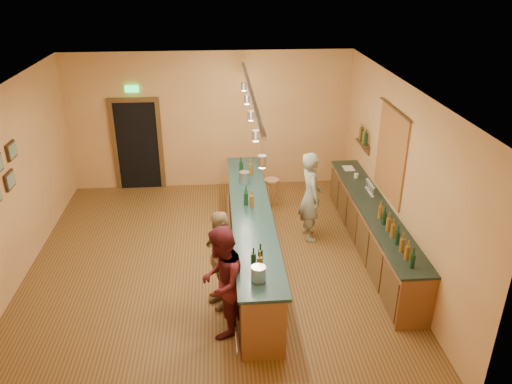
{
  "coord_description": "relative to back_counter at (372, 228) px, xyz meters",
  "views": [
    {
      "loc": [
        0.19,
        -7.69,
        5.0
      ],
      "look_at": [
        0.81,
        0.2,
        1.3
      ],
      "focal_mm": 35.0,
      "sensor_mm": 36.0,
      "label": 1
    }
  ],
  "objects": [
    {
      "name": "customer_a",
      "position": [
        -2.81,
        -2.01,
        0.37
      ],
      "size": [
        0.85,
        0.98,
        1.71
      ],
      "primitive_type": "imported",
      "rotation": [
        0.0,
        0.0,
        -1.84
      ],
      "color": "#59191E",
      "rests_on": "floor"
    },
    {
      "name": "doorway",
      "position": [
        -4.67,
        3.3,
        0.64
      ],
      "size": [
        1.15,
        0.09,
        2.48
      ],
      "color": "black",
      "rests_on": "wall_back"
    },
    {
      "name": "wall_back",
      "position": [
        -2.97,
        3.32,
        1.11
      ],
      "size": [
        6.5,
        0.02,
        3.2
      ],
      "primitive_type": "cube",
      "color": "#C08348",
      "rests_on": "floor"
    },
    {
      "name": "wall_left",
      "position": [
        -6.22,
        -0.18,
        1.11
      ],
      "size": [
        0.02,
        7.0,
        3.2
      ],
      "primitive_type": "cube",
      "color": "#C08348",
      "rests_on": "floor"
    },
    {
      "name": "tasting_bar",
      "position": [
        -2.26,
        -0.18,
        0.12
      ],
      "size": [
        0.73,
        5.1,
        1.38
      ],
      "color": "brown",
      "rests_on": "floor"
    },
    {
      "name": "customer_b",
      "position": [
        -2.81,
        -1.35,
        0.34
      ],
      "size": [
        0.77,
        1.04,
        1.65
      ],
      "primitive_type": "imported",
      "rotation": [
        0.0,
        0.0,
        -1.14
      ],
      "color": "#997A51",
      "rests_on": "floor"
    },
    {
      "name": "bartender",
      "position": [
        -1.06,
        0.62,
        0.4
      ],
      "size": [
        0.48,
        0.69,
        1.78
      ],
      "primitive_type": "imported",
      "rotation": [
        0.0,
        0.0,
        1.66
      ],
      "color": "gray",
      "rests_on": "floor"
    },
    {
      "name": "bar_stool",
      "position": [
        -1.67,
        1.98,
        0.04
      ],
      "size": [
        0.33,
        0.33,
        0.67
      ],
      "rotation": [
        0.0,
        0.0,
        -0.12
      ],
      "color": "#A77C4B",
      "rests_on": "floor"
    },
    {
      "name": "back_counter",
      "position": [
        0.0,
        0.0,
        0.0
      ],
      "size": [
        0.6,
        4.55,
        1.27
      ],
      "color": "brown",
      "rests_on": "floor"
    },
    {
      "name": "floor",
      "position": [
        -2.97,
        -0.18,
        -0.49
      ],
      "size": [
        7.0,
        7.0,
        0.0
      ],
      "primitive_type": "plane",
      "color": "#573518",
      "rests_on": "ground"
    },
    {
      "name": "wall_front",
      "position": [
        -2.97,
        -3.68,
        1.11
      ],
      "size": [
        6.5,
        0.02,
        3.2
      ],
      "primitive_type": "cube",
      "color": "#C08348",
      "rests_on": "floor"
    },
    {
      "name": "tapestry",
      "position": [
        0.26,
        0.22,
        1.36
      ],
      "size": [
        0.03,
        1.4,
        1.6
      ],
      "primitive_type": "cube",
      "color": "maroon",
      "rests_on": "wall_right"
    },
    {
      "name": "pendant_track",
      "position": [
        -2.26,
        -0.18,
        2.5
      ],
      "size": [
        0.11,
        4.6,
        0.5
      ],
      "color": "silver",
      "rests_on": "ceiling"
    },
    {
      "name": "bottle_shelf",
      "position": [
        0.2,
        1.72,
        1.18
      ],
      "size": [
        0.17,
        0.55,
        0.54
      ],
      "color": "#4A2D16",
      "rests_on": "wall_right"
    },
    {
      "name": "wall_right",
      "position": [
        0.28,
        -0.18,
        1.11
      ],
      "size": [
        0.02,
        7.0,
        3.2
      ],
      "primitive_type": "cube",
      "color": "#C08348",
      "rests_on": "floor"
    },
    {
      "name": "ceiling",
      "position": [
        -2.97,
        -0.18,
        2.71
      ],
      "size": [
        6.5,
        7.0,
        0.02
      ],
      "primitive_type": "cube",
      "color": "silver",
      "rests_on": "wall_back"
    }
  ]
}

